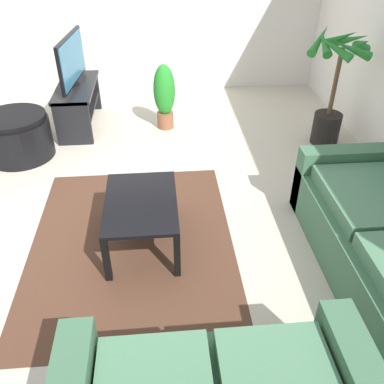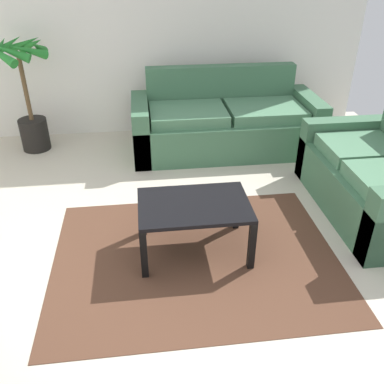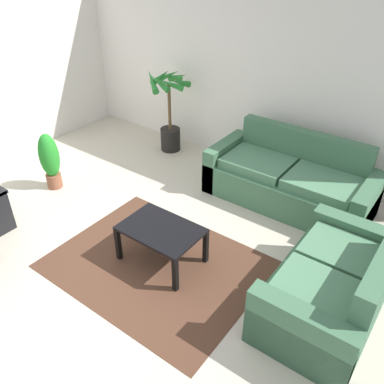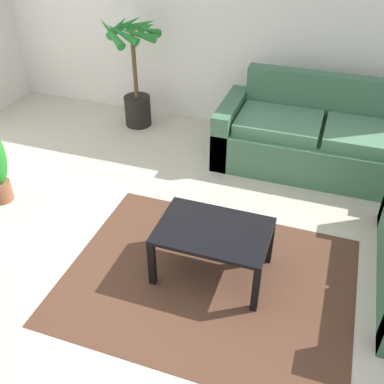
% 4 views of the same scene
% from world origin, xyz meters
% --- Properties ---
extents(ground_plane, '(6.60, 6.60, 0.00)m').
position_xyz_m(ground_plane, '(0.00, 0.00, 0.00)').
color(ground_plane, beige).
extents(tv_stand, '(1.10, 0.45, 0.54)m').
position_xyz_m(tv_stand, '(-1.80, -0.42, 0.35)').
color(tv_stand, black).
rests_on(tv_stand, ground).
extents(tv, '(0.98, 0.15, 0.59)m').
position_xyz_m(tv, '(-1.80, -0.42, 0.85)').
color(tv, black).
rests_on(tv, tv_stand).
extents(coffee_table, '(0.84, 0.58, 0.44)m').
position_xyz_m(coffee_table, '(0.56, 0.40, 0.37)').
color(coffee_table, black).
rests_on(coffee_table, ground).
extents(area_rug, '(2.20, 1.70, 0.01)m').
position_xyz_m(area_rug, '(0.56, 0.30, 0.00)').
color(area_rug, '#513323').
rests_on(area_rug, ground).
extents(potted_palm, '(0.72, 0.71, 1.31)m').
position_xyz_m(potted_palm, '(-1.06, 2.54, 0.65)').
color(potted_palm, black).
rests_on(potted_palm, ground).
extents(potted_plant_small, '(0.27, 0.27, 0.82)m').
position_xyz_m(potted_plant_small, '(-1.64, 0.66, 0.43)').
color(potted_plant_small, brown).
rests_on(potted_plant_small, ground).
extents(ottoman, '(0.74, 0.74, 0.49)m').
position_xyz_m(ottoman, '(-1.06, -1.00, 0.24)').
color(ottoman, black).
rests_on(ottoman, ground).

